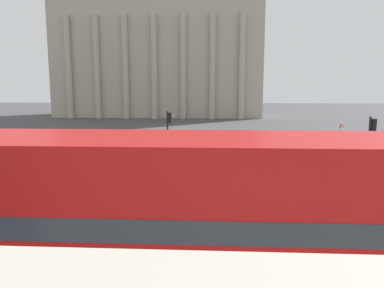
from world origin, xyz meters
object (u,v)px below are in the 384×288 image
Objects in this scene: traffic_light_mid at (371,139)px; pedestrian_blue at (226,140)px; car_white at (379,160)px; traffic_light_far at (169,128)px; plaza_building_left at (159,59)px; pedestrian_red at (341,131)px; pedestrian_white at (341,134)px; traffic_light_near at (235,164)px; pedestrian_grey at (378,148)px; double_decker_bus at (167,217)px.

traffic_light_mid is 10.22m from pedestrian_blue.
traffic_light_mid is 2.90m from car_white.
traffic_light_far is 4.63m from pedestrian_blue.
plaza_building_left is 18.63× the size of pedestrian_red.
pedestrian_red is (0.40, 1.21, 0.08)m from pedestrian_white.
pedestrian_blue is (-7.10, 7.25, -1.21)m from traffic_light_mid.
traffic_light_near is at bearing -168.98° from pedestrian_blue.
pedestrian_grey is 8.18m from pedestrian_red.
double_decker_bus is 0.34× the size of plaza_building_left.
pedestrian_grey is at bearing -62.11° from plaza_building_left.
traffic_light_far is at bearing 131.65° from pedestrian_blue.
double_decker_bus is at bearing -168.15° from pedestrian_white.
car_white is 2.57× the size of pedestrian_grey.
traffic_light_near is 15.23m from pedestrian_grey.
pedestrian_blue is (1.96, 19.16, -1.19)m from double_decker_bus.
car_white is at bearing -117.06° from pedestrian_grey.
traffic_light_far is 12.83m from car_white.
traffic_light_near is 22.27m from pedestrian_red.
pedestrian_grey is (9.80, 11.58, -1.32)m from traffic_light_near.
traffic_light_far is at bearing 155.46° from traffic_light_mid.
double_decker_bus is 3.19× the size of traffic_light_near.
pedestrian_white is (9.80, 18.54, -1.34)m from traffic_light_near.
car_white is (18.03, -38.82, -8.33)m from plaza_building_left.
traffic_light_near is 1.06× the size of traffic_light_far.
plaza_building_left is (-7.58, 52.79, 6.85)m from double_decker_bus.
pedestrian_blue is (3.90, 2.23, -1.15)m from traffic_light_far.
pedestrian_white is 6.96m from pedestrian_grey.
traffic_light_mid reaches higher than pedestrian_grey.
pedestrian_blue is (0.22, 14.08, -1.26)m from traffic_light_near.
traffic_light_far is 0.77× the size of car_white.
pedestrian_red reaches higher than car_white.
pedestrian_grey is at bearing 53.27° from double_decker_bus.
double_decker_bus is at bearing -53.23° from car_white.
pedestrian_red is at bearing 77.40° from traffic_light_mid.
pedestrian_grey is at bearing -1.16° from traffic_light_far.
traffic_light_near is at bearing -78.95° from plaza_building_left.
pedestrian_white is (11.54, 23.62, -1.27)m from double_decker_bus.
plaza_building_left reaches higher than pedestrian_blue.
car_white is at bearing 55.71° from traffic_light_mid.
traffic_light_near is at bearing -72.76° from traffic_light_far.
pedestrian_grey is 0.94× the size of pedestrian_red.
plaza_building_left is 35.81m from pedestrian_white.
plaza_building_left reaches higher than pedestrian_red.
double_decker_bus is at bearing -127.26° from traffic_light_mid.
pedestrian_red reaches higher than pedestrian_blue.
plaza_building_left is at bearing 96.16° from double_decker_bus.
pedestrian_white is at bearing -56.75° from plaza_building_left.
pedestrian_white is 0.98× the size of pedestrian_grey.
traffic_light_mid is at bearing -50.68° from car_white.
pedestrian_white is at bearing 78.03° from traffic_light_mid.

